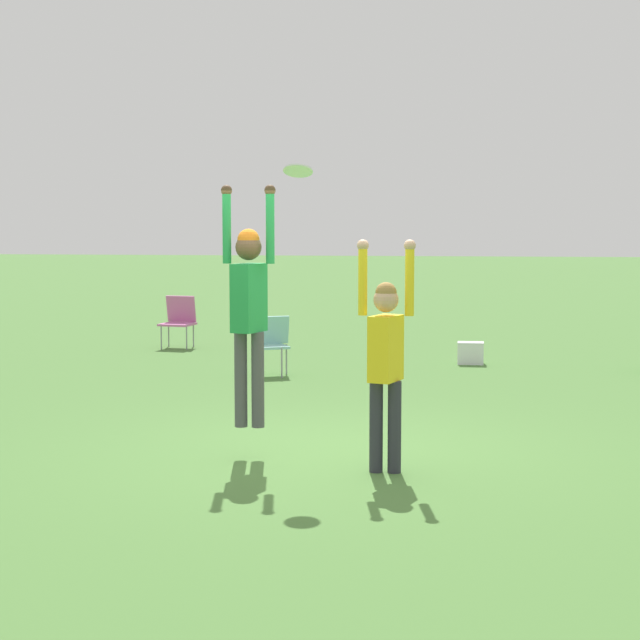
{
  "coord_description": "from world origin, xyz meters",
  "views": [
    {
      "loc": [
        1.47,
        -10.03,
        2.21
      ],
      "look_at": [
        0.05,
        -0.23,
        1.3
      ],
      "focal_mm": 60.0,
      "sensor_mm": 36.0,
      "label": 1
    }
  ],
  "objects_px": {
    "frisbee": "(298,171)",
    "camping_chair_0": "(179,318)",
    "camping_chair_1": "(272,340)",
    "person_defending": "(386,351)",
    "person_jumping": "(249,298)",
    "cooler_box": "(471,353)"
  },
  "relations": [
    {
      "from": "frisbee",
      "to": "camping_chair_0",
      "type": "xyz_separation_m",
      "value": [
        -3.56,
        8.59,
        -2.15
      ]
    },
    {
      "from": "frisbee",
      "to": "camping_chair_1",
      "type": "relative_size",
      "value": 0.32
    },
    {
      "from": "person_defending",
      "to": "camping_chair_0",
      "type": "height_order",
      "value": "person_defending"
    },
    {
      "from": "person_jumping",
      "to": "cooler_box",
      "type": "relative_size",
      "value": 5.55
    },
    {
      "from": "camping_chair_1",
      "to": "cooler_box",
      "type": "relative_size",
      "value": 2.09
    },
    {
      "from": "camping_chair_0",
      "to": "cooler_box",
      "type": "distance_m",
      "value": 5.33
    },
    {
      "from": "person_defending",
      "to": "person_jumping",
      "type": "bearing_deg",
      "value": -90.0
    },
    {
      "from": "person_jumping",
      "to": "camping_chair_1",
      "type": "height_order",
      "value": "person_jumping"
    },
    {
      "from": "cooler_box",
      "to": "camping_chair_0",
      "type": "bearing_deg",
      "value": 163.72
    },
    {
      "from": "person_defending",
      "to": "frisbee",
      "type": "distance_m",
      "value": 1.82
    },
    {
      "from": "person_defending",
      "to": "camping_chair_1",
      "type": "height_order",
      "value": "person_defending"
    },
    {
      "from": "person_jumping",
      "to": "camping_chair_0",
      "type": "distance_m",
      "value": 9.09
    },
    {
      "from": "camping_chair_0",
      "to": "frisbee",
      "type": "bearing_deg",
      "value": 120.98
    },
    {
      "from": "camping_chair_1",
      "to": "camping_chair_0",
      "type": "bearing_deg",
      "value": -80.75
    },
    {
      "from": "camping_chair_0",
      "to": "cooler_box",
      "type": "xyz_separation_m",
      "value": [
        5.11,
        -1.49,
        -0.35
      ]
    },
    {
      "from": "frisbee",
      "to": "camping_chair_0",
      "type": "bearing_deg",
      "value": 112.51
    },
    {
      "from": "camping_chair_1",
      "to": "cooler_box",
      "type": "height_order",
      "value": "camping_chair_1"
    },
    {
      "from": "frisbee",
      "to": "cooler_box",
      "type": "xyz_separation_m",
      "value": [
        1.55,
        7.1,
        -2.5
      ]
    },
    {
      "from": "camping_chair_1",
      "to": "person_defending",
      "type": "bearing_deg",
      "value": 83.42
    },
    {
      "from": "person_jumping",
      "to": "cooler_box",
      "type": "height_order",
      "value": "person_jumping"
    },
    {
      "from": "person_defending",
      "to": "cooler_box",
      "type": "bearing_deg",
      "value": -167.43
    },
    {
      "from": "person_jumping",
      "to": "cooler_box",
      "type": "xyz_separation_m",
      "value": [
        2.03,
        7.0,
        -1.33
      ]
    }
  ]
}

